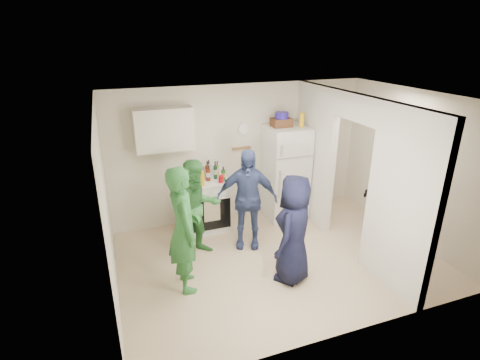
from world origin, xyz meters
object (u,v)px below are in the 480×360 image
Objects in this scene: fridge at (285,173)px; person_navy at (294,229)px; stove at (207,204)px; yellow_cup_stack_top at (302,120)px; person_denim at (247,199)px; person_green_left at (184,229)px; person_green_center at (197,209)px; person_nook at (387,192)px; blue_bowl at (282,115)px; wicker_basket at (281,122)px.

fridge is 1.11× the size of person_navy.
fridge reaches higher than stove.
yellow_cup_stack_top is at bearing -24.44° from fridge.
person_green_left is at bearing -125.39° from person_denim.
person_denim is (-1.28, -0.67, -1.04)m from yellow_cup_stack_top.
person_green_center is (0.36, 0.74, -0.10)m from person_green_left.
person_navy is at bearing -52.43° from person_denim.
person_green_center is 0.82m from person_denim.
person_green_left reaches higher than person_denim.
yellow_cup_stack_top is at bearing -162.18° from person_navy.
fridge is 1.05× the size of person_denim.
stove is at bearing -115.43° from person_nook.
person_green_left is 1.12× the size of person_green_center.
person_green_center is at bearing -86.66° from person_navy.
person_nook is (2.12, 0.63, -0.01)m from person_navy.
blue_bowl is 2.25m from person_nook.
stove is 3.88× the size of blue_bowl.
person_green_center is 1.01× the size of person_navy.
fridge is at bearing 12.67° from person_green_center.
yellow_cup_stack_top is 0.15× the size of person_denim.
stove is 0.59× the size of person_green_center.
yellow_cup_stack_top is at bearing -25.11° from blue_bowl.
wicker_basket is 2.81m from person_green_left.
person_navy is (0.29, -1.07, -0.05)m from person_denim.
person_green_left is 1.50m from person_navy.
person_navy is at bearing -101.31° from person_green_left.
yellow_cup_stack_top is 0.16× the size of person_nook.
person_nook is at bearing 12.31° from person_denim.
person_navy is at bearing -68.16° from stove.
person_green_left is at bearing -146.10° from fridge.
fridge is 2.00m from person_navy.
yellow_cup_stack_top reaches higher than person_green_left.
stove is 1.58m from fridge.
blue_bowl is at bearing -152.07° from person_navy.
fridge is 1.13× the size of person_nook.
fridge is 7.31× the size of blue_bowl.
stove is at bearing -179.20° from blue_bowl.
person_green_center reaches higher than stove.
person_denim is 2.45m from person_nook.
yellow_cup_stack_top is at bearing -25.11° from wicker_basket.
stove is 3.72× the size of yellow_cup_stack_top.
wicker_basket is 1.46× the size of blue_bowl.
stove is 2.66× the size of wicker_basket.
person_green_center is at bearing -157.69° from person_denim.
stove is 0.60× the size of person_nook.
blue_bowl is at bearing -133.17° from person_nook.
person_denim reaches higher than person_nook.
person_nook is (1.44, -1.26, -1.05)m from wicker_basket.
blue_bowl is 0.14× the size of person_denim.
fridge is 1.31m from person_denim.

